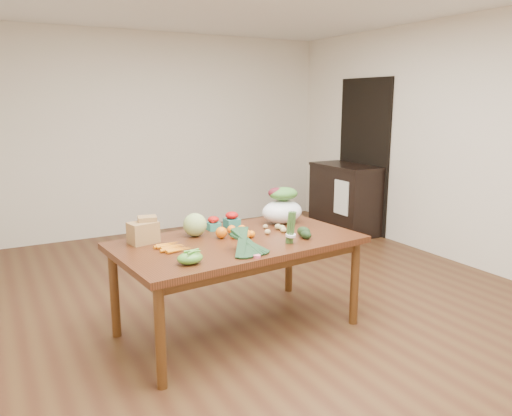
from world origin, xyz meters
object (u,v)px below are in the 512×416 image
cabinet (345,198)px  mandarin_cluster (243,233)px  dining_table (238,285)px  kale_bunch (249,243)px  asparagus_bundle (291,227)px  cabbage (195,225)px  paper_bag (143,230)px  salad_bag (282,207)px

cabinet → mandarin_cluster: 3.33m
dining_table → kale_bunch: bearing=-110.0°
cabinet → asparagus_bundle: (-2.38, -2.32, 0.40)m
dining_table → cabbage: (-0.25, 0.25, 0.47)m
cabinet → kale_bunch: bearing=-139.2°
cabbage → dining_table: bearing=-45.0°
paper_bag → asparagus_bundle: asparagus_bundle is taller
cabbage → asparagus_bundle: (0.55, -0.54, 0.03)m
mandarin_cluster → salad_bag: bearing=27.2°
paper_bag → kale_bunch: size_ratio=0.69×
cabbage → asparagus_bundle: 0.77m
dining_table → cabbage: bearing=129.7°
cabinet → cabbage: bearing=-148.8°
paper_bag → asparagus_bundle: (0.96, -0.55, 0.03)m
kale_bunch → cabinet: bearing=35.6°
kale_bunch → dining_table: bearing=70.0°
mandarin_cluster → asparagus_bundle: 0.40m
dining_table → kale_bunch: size_ratio=4.64×
asparagus_bundle → cabbage: bearing=130.2°
cabinet → salad_bag: size_ratio=2.76×
asparagus_bundle → kale_bunch: bearing=-173.5°
kale_bunch → salad_bag: salad_bag is taller
cabbage → salad_bag: (0.83, 0.03, 0.05)m
dining_table → cabinet: 3.36m
salad_bag → asparagus_bundle: bearing=-116.0°
dining_table → asparagus_bundle: (0.30, -0.29, 0.50)m
cabbage → salad_bag: bearing=2.4°
paper_bag → cabbage: 0.41m
salad_bag → cabinet: bearing=39.7°
paper_bag → kale_bunch: (0.57, -0.63, -0.02)m
dining_table → salad_bag: 0.83m
mandarin_cluster → kale_bunch: size_ratio=0.45×
dining_table → cabinet: bearing=31.8°
kale_bunch → salad_bag: 0.95m
cabinet → asparagus_bundle: bearing=-135.8°
paper_bag → salad_bag: (1.24, 0.03, 0.05)m
mandarin_cluster → cabinet: bearing=37.5°
cabinet → mandarin_cluster: size_ratio=5.67×
paper_bag → kale_bunch: paper_bag is taller
dining_table → cabinet: size_ratio=1.82×
cabinet → cabbage: size_ratio=5.50×
dining_table → salad_bag: (0.58, 0.28, 0.52)m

